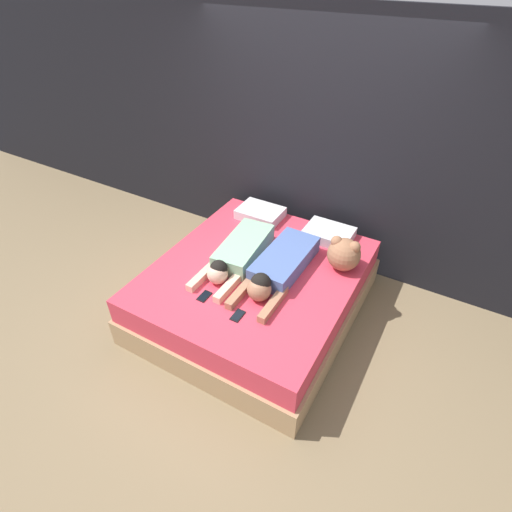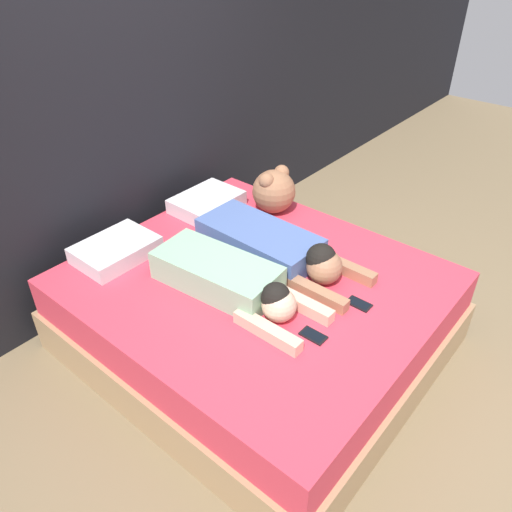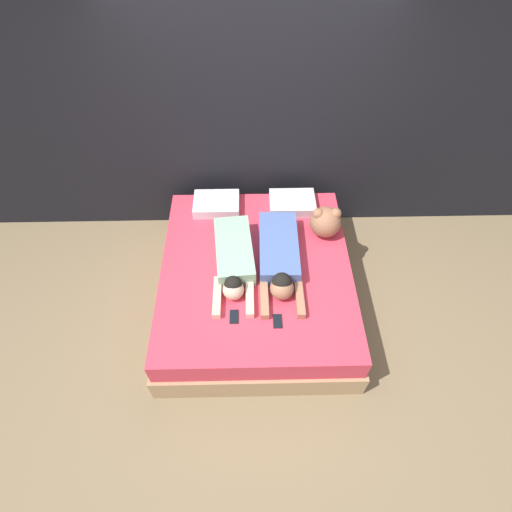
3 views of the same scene
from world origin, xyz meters
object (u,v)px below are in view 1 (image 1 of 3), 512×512
(person_right, at_px, (278,268))
(plush_toy, at_px, (344,254))
(cell_phone_left, at_px, (204,296))
(cell_phone_right, at_px, (238,316))
(person_left, at_px, (238,254))
(pillow_head_left, at_px, (260,213))
(pillow_head_right, at_px, (329,234))
(bed, at_px, (256,290))

(person_right, xyz_separation_m, plush_toy, (0.47, 0.40, 0.07))
(cell_phone_left, xyz_separation_m, cell_phone_right, (0.37, -0.05, 0.00))
(person_left, bearing_deg, person_right, 1.48)
(pillow_head_left, relative_size, pillow_head_right, 1.00)
(cell_phone_right, bearing_deg, pillow_head_left, 112.21)
(bed, bearing_deg, plush_toy, 30.97)
(bed, relative_size, person_left, 1.94)
(pillow_head_right, bearing_deg, person_left, -127.37)
(pillow_head_right, bearing_deg, cell_phone_right, -99.40)
(pillow_head_left, bearing_deg, bed, -63.38)
(person_left, xyz_separation_m, cell_phone_left, (0.01, -0.56, -0.08))
(pillow_head_left, height_order, cell_phone_right, pillow_head_left)
(person_right, height_order, cell_phone_left, person_right)
(person_left, relative_size, cell_phone_right, 7.87)
(pillow_head_left, distance_m, cell_phone_left, 1.37)
(pillow_head_left, distance_m, cell_phone_right, 1.52)
(cell_phone_left, bearing_deg, pillow_head_right, 66.03)
(cell_phone_left, xyz_separation_m, plush_toy, (0.89, 0.97, 0.16))
(pillow_head_right, distance_m, person_right, 0.81)
(cell_phone_left, bearing_deg, cell_phone_right, -7.87)
(person_right, bearing_deg, cell_phone_right, -94.51)
(person_right, xyz_separation_m, cell_phone_left, (-0.42, -0.57, -0.08))
(bed, height_order, person_right, person_right)
(bed, xyz_separation_m, pillow_head_right, (0.40, 0.81, 0.33))
(cell_phone_right, bearing_deg, plush_toy, 62.83)
(pillow_head_left, height_order, person_right, person_right)
(bed, distance_m, person_left, 0.42)
(pillow_head_right, distance_m, cell_phone_right, 1.43)
(cell_phone_right, bearing_deg, pillow_head_right, 80.60)
(pillow_head_left, height_order, pillow_head_right, same)
(bed, bearing_deg, cell_phone_right, -74.15)
(pillow_head_left, relative_size, person_right, 0.42)
(plush_toy, bearing_deg, bed, -149.03)
(bed, xyz_separation_m, pillow_head_left, (-0.40, 0.81, 0.33))
(person_left, height_order, person_right, person_right)
(cell_phone_left, height_order, plush_toy, plush_toy)
(cell_phone_right, xyz_separation_m, plush_toy, (0.52, 1.02, 0.16))
(bed, bearing_deg, pillow_head_right, 63.38)
(pillow_head_left, xyz_separation_m, cell_phone_left, (0.20, -1.36, -0.05))
(pillow_head_right, relative_size, cell_phone_right, 3.52)
(pillow_head_left, relative_size, plush_toy, 1.48)
(pillow_head_left, distance_m, person_left, 0.82)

